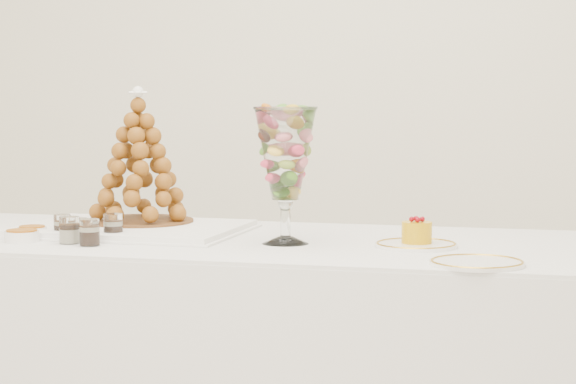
# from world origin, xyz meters

# --- Properties ---
(buffet_table) EXTENTS (2.07, 0.84, 0.78)m
(buffet_table) POSITION_xyz_m (-0.08, 0.39, 0.39)
(buffet_table) COLOR white
(buffet_table) RESTS_ON ground
(lace_tray) EXTENTS (0.63, 0.48, 0.02)m
(lace_tray) POSITION_xyz_m (-0.40, 0.45, 0.79)
(lace_tray) COLOR white
(lace_tray) RESTS_ON buffet_table
(macaron_vase) EXTENTS (0.17, 0.17, 0.36)m
(macaron_vase) POSITION_xyz_m (0.09, 0.33, 1.02)
(macaron_vase) COLOR white
(macaron_vase) RESTS_ON buffet_table
(cake_plate) EXTENTS (0.22, 0.22, 0.01)m
(cake_plate) POSITION_xyz_m (0.44, 0.34, 0.79)
(cake_plate) COLOR white
(cake_plate) RESTS_ON buffet_table
(spare_plate) EXTENTS (0.22, 0.22, 0.01)m
(spare_plate) POSITION_xyz_m (0.62, 0.08, 0.79)
(spare_plate) COLOR white
(spare_plate) RESTS_ON buffet_table
(verrine_a) EXTENTS (0.06, 0.06, 0.06)m
(verrine_a) POSITION_xyz_m (-0.55, 0.30, 0.82)
(verrine_a) COLOR white
(verrine_a) RESTS_ON buffet_table
(verrine_b) EXTENTS (0.06, 0.06, 0.06)m
(verrine_b) POSITION_xyz_m (-0.46, 0.23, 0.81)
(verrine_b) COLOR white
(verrine_b) RESTS_ON buffet_table
(verrine_c) EXTENTS (0.07, 0.07, 0.07)m
(verrine_c) POSITION_xyz_m (-0.39, 0.29, 0.82)
(verrine_c) COLOR white
(verrine_c) RESTS_ON buffet_table
(verrine_d) EXTENTS (0.05, 0.05, 0.07)m
(verrine_d) POSITION_xyz_m (-0.47, 0.18, 0.82)
(verrine_d) COLOR white
(verrine_d) RESTS_ON buffet_table
(verrine_e) EXTENTS (0.05, 0.05, 0.07)m
(verrine_e) POSITION_xyz_m (-0.40, 0.16, 0.82)
(verrine_e) COLOR white
(verrine_e) RESTS_ON buffet_table
(ramekin_back) EXTENTS (0.08, 0.08, 0.03)m
(ramekin_back) POSITION_xyz_m (-0.64, 0.30, 0.80)
(ramekin_back) COLOR white
(ramekin_back) RESTS_ON buffet_table
(ramekin_front) EXTENTS (0.09, 0.09, 0.03)m
(ramekin_front) POSITION_xyz_m (-0.61, 0.19, 0.80)
(ramekin_front) COLOR white
(ramekin_front) RESTS_ON buffet_table
(croquembouche) EXTENTS (0.34, 0.34, 0.40)m
(croquembouche) POSITION_xyz_m (-0.41, 0.53, 1.00)
(croquembouche) COLOR brown
(croquembouche) RESTS_ON lace_tray
(mousse_cake) EXTENTS (0.08, 0.08, 0.07)m
(mousse_cake) POSITION_xyz_m (0.44, 0.35, 0.82)
(mousse_cake) COLOR #DA9E0A
(mousse_cake) RESTS_ON cake_plate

